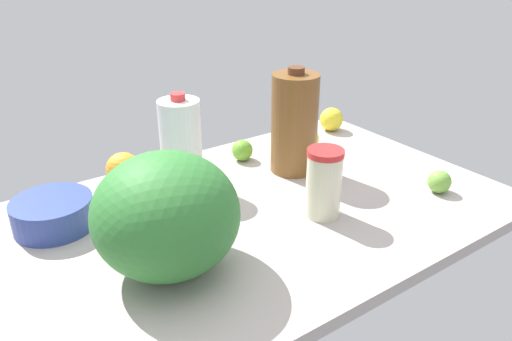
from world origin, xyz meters
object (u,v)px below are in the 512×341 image
object	(u,v)px
chocolate_milk_jug	(294,123)
lemon_by_jug	(307,139)
milk_jug	(181,144)
lemon_beside_bowl	(331,119)
lime_far_back	(439,182)
lime_near_front	(242,150)
tumbler_cup	(324,183)
mixing_bowl	(53,213)
watermelon	(166,215)
orange_loose	(123,170)

from	to	relation	value
chocolate_milk_jug	lemon_by_jug	bearing A→B (deg)	34.46
chocolate_milk_jug	lemon_by_jug	size ratio (longest dim) A/B	4.07
milk_jug	lemon_beside_bowl	world-z (taller)	milk_jug
lemon_beside_bowl	lime_far_back	xyz separation A→B (cm)	(-7.96, -47.83, -0.91)
lime_near_front	tumbler_cup	bearing A→B (deg)	-93.27
tumbler_cup	mixing_bowl	xyz separation A→B (cm)	(-51.91, 30.05, -4.81)
chocolate_milk_jug	lemon_by_jug	world-z (taller)	chocolate_milk_jug
tumbler_cup	lime_near_front	world-z (taller)	tumbler_cup
chocolate_milk_jug	lemon_beside_bowl	bearing A→B (deg)	29.20
mixing_bowl	chocolate_milk_jug	bearing A→B (deg)	-6.55
lemon_by_jug	chocolate_milk_jug	bearing A→B (deg)	-145.54
milk_jug	lime_near_front	world-z (taller)	milk_jug
lime_near_front	lime_far_back	distance (cm)	53.42
watermelon	lime_near_front	distance (cm)	53.25
watermelon	lime_near_front	bearing A→B (deg)	40.87
mixing_bowl	lime_near_front	xyz separation A→B (cm)	(53.98, 6.15, -0.34)
mixing_bowl	milk_jug	size ratio (longest dim) A/B	0.71
chocolate_milk_jug	mixing_bowl	xyz separation A→B (cm)	(-61.86, 7.10, -10.08)
lime_near_front	orange_loose	xyz separation A→B (cm)	(-33.59, 4.23, 1.42)
lemon_by_jug	milk_jug	bearing A→B (deg)	178.98
lemon_beside_bowl	watermelon	bearing A→B (deg)	-154.00
mixing_bowl	lemon_beside_bowl	bearing A→B (deg)	5.84
lime_near_front	orange_loose	world-z (taller)	orange_loose
watermelon	mixing_bowl	size ratio (longest dim) A/B	1.58
orange_loose	watermelon	bearing A→B (deg)	-99.03
watermelon	mixing_bowl	world-z (taller)	watermelon
lemon_beside_bowl	milk_jug	bearing A→B (deg)	-172.84
watermelon	lime_near_front	xyz separation A→B (cm)	(39.72, 34.37, -8.76)
chocolate_milk_jug	lemon_beside_bowl	world-z (taller)	chocolate_milk_jug
tumbler_cup	watermelon	bearing A→B (deg)	177.22
mixing_bowl	milk_jug	bearing A→B (deg)	3.49
mixing_bowl	lemon_beside_bowl	xyz separation A→B (cm)	(91.27, 9.34, 0.45)
lime_near_front	orange_loose	distance (cm)	33.88
lime_far_back	lemon_by_jug	bearing A→B (deg)	103.09
lime_near_front	mixing_bowl	bearing A→B (deg)	-173.50
milk_jug	orange_loose	world-z (taller)	milk_jug
tumbler_cup	lime_near_front	xyz separation A→B (cm)	(2.07, 36.20, -5.15)
lime_far_back	orange_loose	size ratio (longest dim) A/B	0.65
milk_jug	lemon_beside_bowl	size ratio (longest dim) A/B	3.21
chocolate_milk_jug	lime_far_back	bearing A→B (deg)	-55.66
mixing_bowl	orange_loose	distance (cm)	22.90
tumbler_cup	milk_jug	world-z (taller)	milk_jug
mixing_bowl	milk_jug	distance (cm)	33.99
chocolate_milk_jug	tumbler_cup	size ratio (longest dim) A/B	1.75
lemon_beside_bowl	lime_near_front	world-z (taller)	lemon_beside_bowl
mixing_bowl	lime_near_front	bearing A→B (deg)	6.50
watermelon	lime_near_front	size ratio (longest dim) A/B	4.58
watermelon	lemon_beside_bowl	distance (cm)	86.06
mixing_bowl	lemon_by_jug	world-z (taller)	lemon_by_jug
milk_jug	lemon_beside_bowl	distance (cm)	59.26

